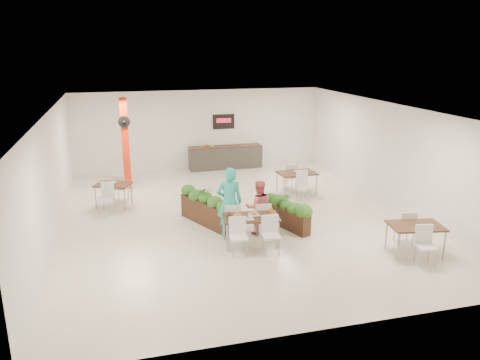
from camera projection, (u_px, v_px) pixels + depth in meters
name	position (u px, v px, depth m)	size (l,w,h in m)	color
ground	(236.00, 216.00, 13.91)	(12.00, 12.00, 0.00)	beige
room_shell	(236.00, 151.00, 13.36)	(10.10, 12.10, 3.22)	white
red_column	(125.00, 143.00, 16.25)	(0.40, 0.41, 3.20)	red
service_counter	(226.00, 157.00, 19.28)	(3.00, 0.64, 2.20)	#2C2A27
main_table	(251.00, 221.00, 11.79)	(1.48, 1.75, 0.92)	black
diner_man	(229.00, 202.00, 12.21)	(0.69, 0.45, 1.89)	teal
diner_woman	(259.00, 207.00, 12.47)	(0.72, 0.56, 1.49)	#E06366
planter_left	(206.00, 206.00, 13.18)	(1.17, 1.99, 1.12)	black
planter_right	(286.00, 211.00, 12.96)	(0.88, 1.74, 0.95)	black
side_table_a	(113.00, 188.00, 14.59)	(1.26, 1.65, 0.92)	black
side_table_b	(297.00, 176.00, 15.92)	(1.30, 1.64, 0.92)	black
side_table_c	(416.00, 230.00, 11.24)	(1.38, 1.67, 0.92)	black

